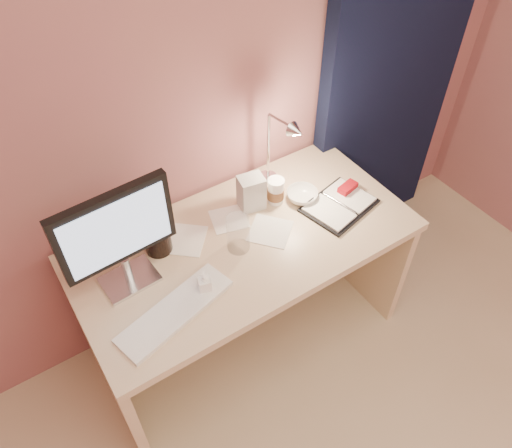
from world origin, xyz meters
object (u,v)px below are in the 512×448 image
desk (237,263)px  clear_cup (238,234)px  monitor (116,233)px  coffee_cup (276,192)px  keyboard (175,311)px  lotion_bottle (205,282)px  product_box (251,193)px  bowl (302,196)px  desk_lamp (277,150)px  planner (340,203)px  dark_jar (157,236)px

desk → clear_cup: (-0.04, -0.10, 0.31)m
monitor → clear_cup: size_ratio=2.78×
coffee_cup → clear_cup: size_ratio=0.76×
keyboard → lotion_bottle: lotion_bottle is taller
lotion_bottle → product_box: (0.39, 0.29, 0.03)m
monitor → coffee_cup: monitor is taller
bowl → lotion_bottle: (-0.60, -0.20, 0.03)m
bowl → monitor: bearing=-179.8°
coffee_cup → clear_cup: clear_cup is taller
clear_cup → desk: bearing=65.6°
monitor → coffee_cup: (0.71, 0.06, -0.21)m
monitor → desk_lamp: (0.75, 0.11, -0.03)m
desk → bowl: (0.34, -0.01, 0.25)m
planner → desk_lamp: (-0.18, 0.23, 0.22)m
coffee_cup → dark_jar: bearing=177.3°
planner → coffee_cup: bearing=128.5°
keyboard → desk_lamp: (0.67, 0.33, 0.22)m
coffee_cup → lotion_bottle: bearing=-152.6°
planner → desk_lamp: desk_lamp is taller
planner → clear_cup: clear_cup is taller
monitor → coffee_cup: 0.74m
dark_jar → desk_lamp: 0.61m
dark_jar → lotion_bottle: bearing=-79.3°
keyboard → product_box: (0.53, 0.31, 0.07)m
keyboard → desk_lamp: 0.78m
monitor → bowl: size_ratio=3.21×
coffee_cup → dark_jar: size_ratio=0.81×
desk → planner: size_ratio=4.11×
coffee_cup → lotion_bottle: 0.56m
dark_jar → desk_lamp: size_ratio=0.41×
coffee_cup → product_box: size_ratio=0.76×
desk → product_box: 0.34m
monitor → desk_lamp: bearing=4.7°
keyboard → bowl: bearing=2.5°
coffee_cup → bowl: size_ratio=0.88×
coffee_cup → dark_jar: (-0.55, 0.03, 0.02)m
clear_cup → bowl: bearing=12.6°
desk → product_box: product_box is taller
monitor → planner: 0.97m
coffee_cup → desk: bearing=-169.5°
keyboard → bowl: bowl is taller
planner → coffee_cup: size_ratio=2.81×
planner → bowl: (-0.11, 0.12, 0.01)m
bowl → dark_jar: 0.66m
planner → clear_cup: 0.50m
dark_jar → desk_lamp: desk_lamp is taller
lotion_bottle → dark_jar: 0.29m
planner → dark_jar: 0.80m
clear_cup → bowl: (0.38, 0.09, -0.06)m
desk → dark_jar: (-0.31, 0.07, 0.30)m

